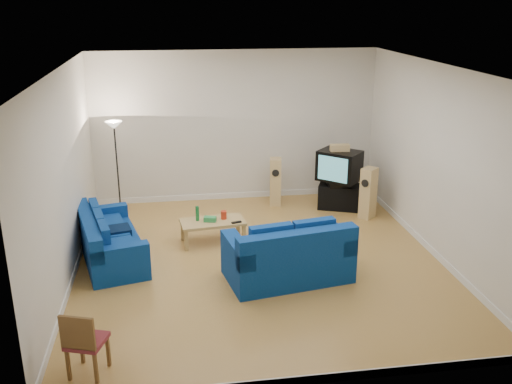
{
  "coord_description": "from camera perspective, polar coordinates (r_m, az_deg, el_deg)",
  "views": [
    {
      "loc": [
        -1.36,
        -8.56,
        4.21
      ],
      "look_at": [
        0.0,
        0.4,
        1.1
      ],
      "focal_mm": 40.0,
      "sensor_mm": 36.0,
      "label": 1
    }
  ],
  "objects": [
    {
      "name": "television",
      "position": [
        11.85,
        8.33,
        2.62
      ],
      "size": [
        1.0,
        0.98,
        0.63
      ],
      "rotation": [
        0.0,
        0.0,
        -0.74
      ],
      "color": "black",
      "rests_on": "av_receiver"
    },
    {
      "name": "remote",
      "position": [
        10.12,
        -1.97,
        -3.04
      ],
      "size": [
        0.19,
        0.1,
        0.02
      ],
      "primitive_type": "cube",
      "rotation": [
        0.0,
        0.0,
        0.24
      ],
      "color": "black",
      "rests_on": "coffee_table"
    },
    {
      "name": "sofa_three_seat",
      "position": [
        9.91,
        -14.6,
        -4.96
      ],
      "size": [
        1.36,
        2.22,
        0.8
      ],
      "rotation": [
        0.0,
        0.0,
        -1.33
      ],
      "color": "navy",
      "rests_on": "ground"
    },
    {
      "name": "room",
      "position": [
        9.07,
        0.38,
        1.84
      ],
      "size": [
        6.01,
        6.51,
        3.21
      ],
      "color": "olive",
      "rests_on": "ground"
    },
    {
      "name": "red_canister",
      "position": [
        10.28,
        -3.25,
        -2.31
      ],
      "size": [
        0.11,
        0.11,
        0.15
      ],
      "primitive_type": "cylinder",
      "rotation": [
        0.0,
        0.0,
        0.08
      ],
      "color": "red",
      "rests_on": "coffee_table"
    },
    {
      "name": "bottle",
      "position": [
        10.22,
        -5.88,
        -2.15
      ],
      "size": [
        0.07,
        0.07,
        0.27
      ],
      "primitive_type": "cylinder",
      "rotation": [
        0.0,
        0.0,
        -0.2
      ],
      "color": "#197233",
      "rests_on": "coffee_table"
    },
    {
      "name": "centre_speaker",
      "position": [
        11.74,
        8.38,
        4.4
      ],
      "size": [
        0.4,
        0.18,
        0.14
      ],
      "primitive_type": "cube",
      "rotation": [
        0.0,
        0.0,
        -0.08
      ],
      "color": "#D6B573",
      "rests_on": "television"
    },
    {
      "name": "av_receiver",
      "position": [
        11.88,
        8.19,
        0.85
      ],
      "size": [
        0.42,
        0.35,
        0.09
      ],
      "primitive_type": "cube",
      "rotation": [
        0.0,
        0.0,
        -0.05
      ],
      "color": "black",
      "rests_on": "tv_stand"
    },
    {
      "name": "floor_lamp",
      "position": [
        11.44,
        -13.93,
        5.22
      ],
      "size": [
        0.33,
        0.33,
        1.94
      ],
      "color": "black",
      "rests_on": "ground"
    },
    {
      "name": "dining_chair",
      "position": [
        7.02,
        -16.85,
        -14.03
      ],
      "size": [
        0.52,
        0.52,
        0.86
      ],
      "rotation": [
        0.0,
        0.0,
        -0.33
      ],
      "color": "brown",
      "rests_on": "ground"
    },
    {
      "name": "tissue_box",
      "position": [
        10.19,
        -4.62,
        -2.72
      ],
      "size": [
        0.24,
        0.17,
        0.09
      ],
      "primitive_type": "cube",
      "rotation": [
        0.0,
        0.0,
        -0.28
      ],
      "color": "green",
      "rests_on": "coffee_table"
    },
    {
      "name": "sofa_loveseat",
      "position": [
        8.93,
        3.32,
        -6.65
      ],
      "size": [
        2.03,
        1.36,
        0.94
      ],
      "rotation": [
        0.0,
        0.0,
        0.17
      ],
      "color": "navy",
      "rests_on": "ground"
    },
    {
      "name": "speaker_left",
      "position": [
        12.04,
        1.96,
        1.03
      ],
      "size": [
        0.29,
        0.35,
        1.02
      ],
      "rotation": [
        0.0,
        0.0,
        -0.19
      ],
      "color": "#D6B573",
      "rests_on": "ground"
    },
    {
      "name": "coffee_table",
      "position": [
        10.26,
        -4.35,
        -3.16
      ],
      "size": [
        1.19,
        0.69,
        0.41
      ],
      "rotation": [
        0.0,
        0.0,
        0.11
      ],
      "color": "tan",
      "rests_on": "ground"
    },
    {
      "name": "speaker_right",
      "position": [
        11.52,
        11.15,
        -0.1
      ],
      "size": [
        0.39,
        0.38,
        1.03
      ],
      "rotation": [
        0.0,
        0.0,
        -0.84
      ],
      "color": "#D6B573",
      "rests_on": "ground"
    },
    {
      "name": "tv_stand",
      "position": [
        12.03,
        8.3,
        -0.44
      ],
      "size": [
        0.95,
        0.74,
        0.51
      ],
      "primitive_type": "cube",
      "rotation": [
        0.0,
        0.0,
        -0.37
      ],
      "color": "black",
      "rests_on": "ground"
    }
  ]
}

